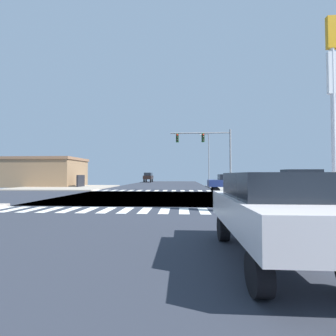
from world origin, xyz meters
name	(u,v)px	position (x,y,z in m)	size (l,w,h in m)	color
ground	(144,197)	(0.00, 0.00, -0.03)	(90.00, 90.00, 0.05)	#2B303A
sidewalk_corner_ne	(256,188)	(13.00, 12.00, 0.07)	(12.00, 12.00, 0.14)	#A09B91
sidewalk_corner_nw	(66,187)	(-13.00, 12.00, 0.07)	(12.00, 12.00, 0.14)	#A59A8A
crosswalk_near	(116,210)	(-0.25, -7.30, 0.00)	(13.50, 2.00, 0.01)	white
crosswalk_far	(152,191)	(-0.25, 7.30, 0.00)	(13.50, 2.00, 0.01)	white
traffic_signal_mast	(207,145)	(6.13, 7.54, 5.25)	(7.04, 0.55, 7.09)	gray
street_lamp	(208,155)	(7.71, 21.21, 5.33)	(1.78, 0.32, 9.03)	gray
bank_building	(36,172)	(-19.61, 15.33, 2.23)	(15.51, 7.33, 4.45)	#8D6C4C
suv_nearside_1	(301,179)	(14.56, 3.50, 1.39)	(4.60, 1.96, 2.34)	black
suv_queued_3	(148,177)	(-5.00, 36.66, 1.39)	(1.96, 4.60, 2.34)	black
sedan_trailing_2	(230,182)	(7.87, 3.50, 1.12)	(4.30, 1.80, 1.88)	black
sedan_outer_3	(269,208)	(5.00, -13.91, 1.12)	(1.80, 4.30, 1.88)	black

